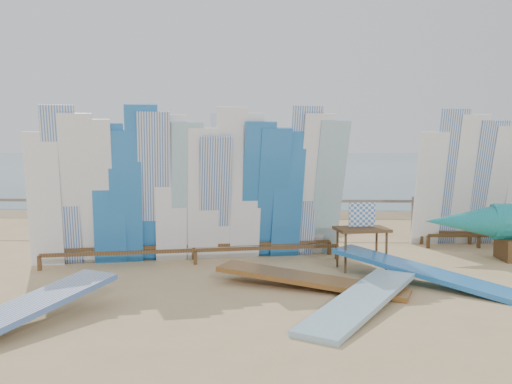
{
  "coord_description": "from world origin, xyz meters",
  "views": [
    {
      "loc": [
        0.9,
        -9.04,
        1.96
      ],
      "look_at": [
        0.53,
        2.18,
        1.06
      ],
      "focal_mm": 38.0,
      "sensor_mm": 36.0,
      "label": 1
    }
  ],
  "objects_px": {
    "stroller": "(320,214)",
    "beachgoer_4": "(183,191)",
    "beachgoer_7": "(298,190)",
    "beachgoer_2": "(85,190)",
    "flat_board_d": "(420,284)",
    "beachgoer_8": "(468,194)",
    "flat_board_e": "(11,333)",
    "side_surfboard_rack": "(475,186)",
    "beachgoer_5": "(276,189)",
    "vendor_table": "(361,247)",
    "beach_chair_left": "(233,221)",
    "flat_board_c": "(311,288)",
    "main_surfboard_rack": "(195,192)",
    "beachgoer_0": "(94,191)",
    "beachgoer_11": "(54,186)",
    "beach_chair_right": "(320,221)",
    "beachgoer_3": "(203,190)",
    "beachgoer_extra_1": "(82,186)",
    "flat_board_b": "(361,309)"
  },
  "relations": [
    {
      "from": "stroller",
      "to": "beachgoer_4",
      "type": "xyz_separation_m",
      "value": [
        -3.3,
        0.01,
        0.56
      ]
    },
    {
      "from": "beachgoer_7",
      "to": "beachgoer_2",
      "type": "height_order",
      "value": "beachgoer_2"
    },
    {
      "from": "flat_board_d",
      "to": "beachgoer_8",
      "type": "relative_size",
      "value": 1.61
    },
    {
      "from": "flat_board_e",
      "to": "beachgoer_7",
      "type": "xyz_separation_m",
      "value": [
        3.46,
        9.51,
        0.8
      ]
    },
    {
      "from": "side_surfboard_rack",
      "to": "beachgoer_5",
      "type": "xyz_separation_m",
      "value": [
        -3.97,
        4.92,
        -0.46
      ]
    },
    {
      "from": "beachgoer_4",
      "to": "vendor_table",
      "type": "bearing_deg",
      "value": -120.75
    },
    {
      "from": "side_surfboard_rack",
      "to": "flat_board_d",
      "type": "bearing_deg",
      "value": -123.13
    },
    {
      "from": "beach_chair_left",
      "to": "flat_board_c",
      "type": "bearing_deg",
      "value": -83.03
    },
    {
      "from": "beachgoer_4",
      "to": "flat_board_d",
      "type": "bearing_deg",
      "value": -121.38
    },
    {
      "from": "flat_board_c",
      "to": "stroller",
      "type": "height_order",
      "value": "stroller"
    },
    {
      "from": "vendor_table",
      "to": "main_surfboard_rack",
      "type": "bearing_deg",
      "value": 159.39
    },
    {
      "from": "main_surfboard_rack",
      "to": "beachgoer_0",
      "type": "distance_m",
      "value": 5.96
    },
    {
      "from": "beachgoer_11",
      "to": "beachgoer_4",
      "type": "relative_size",
      "value": 0.95
    },
    {
      "from": "flat_board_e",
      "to": "beachgoer_4",
      "type": "bearing_deg",
      "value": 111.61
    },
    {
      "from": "stroller",
      "to": "beachgoer_8",
      "type": "relative_size",
      "value": 0.58
    },
    {
      "from": "flat_board_c",
      "to": "beach_chair_right",
      "type": "xyz_separation_m",
      "value": [
        0.58,
        5.36,
        0.24
      ]
    },
    {
      "from": "beachgoer_3",
      "to": "beachgoer_2",
      "type": "bearing_deg",
      "value": 42.67
    },
    {
      "from": "beachgoer_extra_1",
      "to": "beachgoer_7",
      "type": "bearing_deg",
      "value": -6.72
    },
    {
      "from": "beach_chair_right",
      "to": "beachgoer_3",
      "type": "distance_m",
      "value": 3.83
    },
    {
      "from": "beachgoer_7",
      "to": "beachgoer_8",
      "type": "bearing_deg",
      "value": -162.09
    },
    {
      "from": "beachgoer_7",
      "to": "flat_board_b",
      "type": "bearing_deg",
      "value": 128.25
    },
    {
      "from": "flat_board_d",
      "to": "beachgoer_0",
      "type": "bearing_deg",
      "value": 87.11
    },
    {
      "from": "side_surfboard_rack",
      "to": "beachgoer_extra_1",
      "type": "distance_m",
      "value": 10.09
    },
    {
      "from": "beachgoer_0",
      "to": "beachgoer_3",
      "type": "bearing_deg",
      "value": 47.77
    },
    {
      "from": "main_surfboard_rack",
      "to": "beachgoer_3",
      "type": "distance_m",
      "value": 5.85
    },
    {
      "from": "side_surfboard_rack",
      "to": "flat_board_c",
      "type": "bearing_deg",
      "value": -137.32
    },
    {
      "from": "beachgoer_7",
      "to": "flat_board_c",
      "type": "bearing_deg",
      "value": 124.45
    },
    {
      "from": "stroller",
      "to": "beachgoer_7",
      "type": "height_order",
      "value": "beachgoer_7"
    },
    {
      "from": "side_surfboard_rack",
      "to": "flat_board_b",
      "type": "relative_size",
      "value": 1.01
    },
    {
      "from": "flat_board_c",
      "to": "beach_chair_left",
      "type": "xyz_separation_m",
      "value": [
        -1.47,
        4.99,
        0.28
      ]
    },
    {
      "from": "beachgoer_0",
      "to": "beachgoer_4",
      "type": "height_order",
      "value": "beachgoer_4"
    },
    {
      "from": "beach_chair_right",
      "to": "beachgoer_4",
      "type": "relative_size",
      "value": 0.43
    },
    {
      "from": "flat_board_c",
      "to": "beachgoer_4",
      "type": "bearing_deg",
      "value": 46.14
    },
    {
      "from": "stroller",
      "to": "main_surfboard_rack",
      "type": "bearing_deg",
      "value": -105.43
    },
    {
      "from": "beachgoer_4",
      "to": "flat_board_c",
      "type": "bearing_deg",
      "value": -134.93
    },
    {
      "from": "beachgoer_8",
      "to": "beachgoer_extra_1",
      "type": "relative_size",
      "value": 0.9
    },
    {
      "from": "beachgoer_3",
      "to": "flat_board_c",
      "type": "bearing_deg",
      "value": 120.61
    },
    {
      "from": "flat_board_e",
      "to": "beachgoer_5",
      "type": "relative_size",
      "value": 1.76
    },
    {
      "from": "beachgoer_5",
      "to": "beachgoer_extra_1",
      "type": "distance_m",
      "value": 5.49
    },
    {
      "from": "beachgoer_7",
      "to": "beachgoer_11",
      "type": "height_order",
      "value": "beachgoer_11"
    },
    {
      "from": "beachgoer_2",
      "to": "beach_chair_left",
      "type": "bearing_deg",
      "value": -66.16
    },
    {
      "from": "beach_chair_left",
      "to": "beachgoer_3",
      "type": "bearing_deg",
      "value": 102.63
    },
    {
      "from": "flat_board_e",
      "to": "beachgoer_extra_1",
      "type": "bearing_deg",
      "value": 131.43
    },
    {
      "from": "side_surfboard_rack",
      "to": "beachgoer_2",
      "type": "relative_size",
      "value": 1.49
    },
    {
      "from": "beach_chair_right",
      "to": "beachgoer_extra_1",
      "type": "height_order",
      "value": "beachgoer_extra_1"
    },
    {
      "from": "flat_board_b",
      "to": "stroller",
      "type": "bearing_deg",
      "value": 119.77
    },
    {
      "from": "beach_chair_right",
      "to": "beachgoer_3",
      "type": "relative_size",
      "value": 0.49
    },
    {
      "from": "vendor_table",
      "to": "beachgoer_2",
      "type": "relative_size",
      "value": 0.6
    },
    {
      "from": "beachgoer_0",
      "to": "flat_board_e",
      "type": "bearing_deg",
      "value": -47.78
    },
    {
      "from": "flat_board_d",
      "to": "flat_board_e",
      "type": "height_order",
      "value": "flat_board_e"
    }
  ]
}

